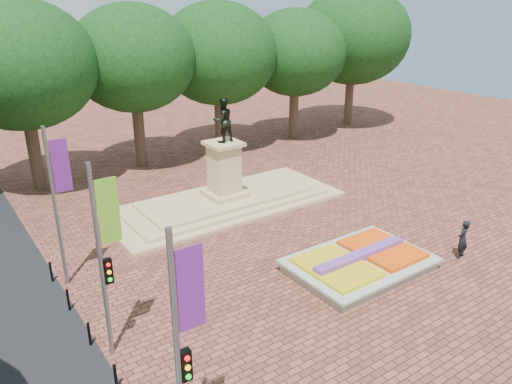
# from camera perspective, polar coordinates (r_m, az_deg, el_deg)

# --- Properties ---
(ground) EXTENTS (90.00, 90.00, 0.00)m
(ground) POSITION_cam_1_polar(r_m,az_deg,el_deg) (24.07, 6.58, -7.58)
(ground) COLOR brown
(ground) RESTS_ON ground
(flower_bed) EXTENTS (6.30, 4.30, 0.91)m
(flower_bed) POSITION_cam_1_polar(r_m,az_deg,el_deg) (23.30, 11.81, -7.92)
(flower_bed) COLOR gray
(flower_bed) RESTS_ON ground
(monument) EXTENTS (14.00, 6.00, 6.40)m
(monument) POSITION_cam_1_polar(r_m,az_deg,el_deg) (29.54, -3.61, 0.09)
(monument) COLOR tan
(monument) RESTS_ON ground
(tree_row_back) EXTENTS (44.80, 8.80, 10.43)m
(tree_row_back) POSITION_cam_1_polar(r_m,az_deg,el_deg) (37.73, -8.92, 13.69)
(tree_row_back) COLOR #3C2C21
(tree_row_back) RESTS_ON ground
(banner_poles) EXTENTS (0.88, 11.17, 7.00)m
(banner_poles) POSITION_cam_1_polar(r_m,az_deg,el_deg) (16.74, -16.68, -7.15)
(banner_poles) COLOR slate
(banner_poles) RESTS_ON ground
(bollard_row) EXTENTS (0.12, 13.12, 0.98)m
(bollard_row) POSITION_cam_1_polar(r_m,az_deg,el_deg) (18.26, -17.24, -17.17)
(bollard_row) COLOR black
(bollard_row) RESTS_ON ground
(pedestrian) EXTENTS (0.78, 0.60, 1.91)m
(pedestrian) POSITION_cam_1_polar(r_m,az_deg,el_deg) (25.54, 22.54, -5.00)
(pedestrian) COLOR black
(pedestrian) RESTS_ON ground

